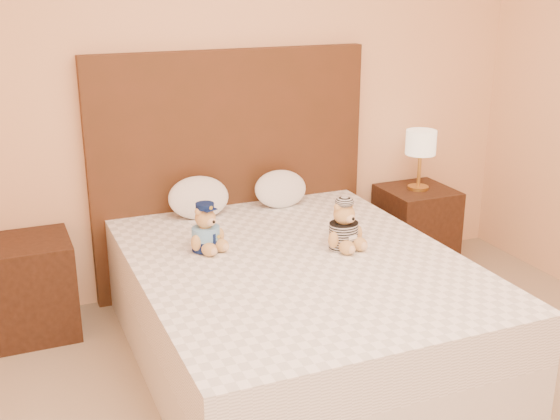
# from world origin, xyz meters

# --- Properties ---
(room_walls) EXTENTS (4.04, 4.52, 2.72)m
(room_walls) POSITION_xyz_m (0.00, 0.46, 1.81)
(room_walls) COLOR #F5B885
(room_walls) RESTS_ON ground
(bed) EXTENTS (1.60, 2.00, 0.55)m
(bed) POSITION_xyz_m (0.00, 1.20, 0.28)
(bed) COLOR white
(bed) RESTS_ON ground
(headboard) EXTENTS (1.75, 0.08, 1.50)m
(headboard) POSITION_xyz_m (0.00, 2.21, 0.75)
(headboard) COLOR #4C2917
(headboard) RESTS_ON ground
(nightstand_left) EXTENTS (0.45, 0.45, 0.55)m
(nightstand_left) POSITION_xyz_m (-1.25, 2.00, 0.28)
(nightstand_left) COLOR #391F12
(nightstand_left) RESTS_ON ground
(nightstand_right) EXTENTS (0.45, 0.45, 0.55)m
(nightstand_right) POSITION_xyz_m (1.25, 2.00, 0.28)
(nightstand_right) COLOR #391F12
(nightstand_right) RESTS_ON ground
(lamp) EXTENTS (0.20, 0.20, 0.40)m
(lamp) POSITION_xyz_m (1.25, 2.00, 0.85)
(lamp) COLOR gold
(lamp) RESTS_ON nightstand_right
(teddy_police) EXTENTS (0.29, 0.28, 0.25)m
(teddy_police) POSITION_xyz_m (-0.39, 1.50, 0.68)
(teddy_police) COLOR tan
(teddy_police) RESTS_ON bed
(teddy_prisoner) EXTENTS (0.28, 0.27, 0.26)m
(teddy_prisoner) POSITION_xyz_m (0.28, 1.24, 0.68)
(teddy_prisoner) COLOR tan
(teddy_prisoner) RESTS_ON bed
(pillow_left) EXTENTS (0.37, 0.24, 0.26)m
(pillow_left) POSITION_xyz_m (-0.27, 2.03, 0.68)
(pillow_left) COLOR white
(pillow_left) RESTS_ON bed
(pillow_right) EXTENTS (0.34, 0.22, 0.24)m
(pillow_right) POSITION_xyz_m (0.26, 2.03, 0.67)
(pillow_right) COLOR white
(pillow_right) RESTS_ON bed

